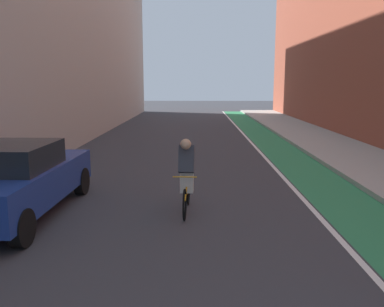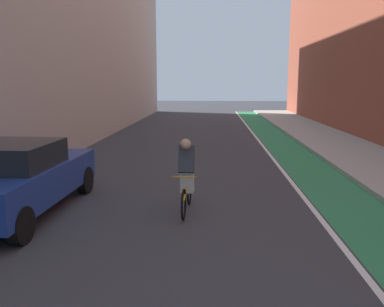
{
  "view_description": "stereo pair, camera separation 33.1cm",
  "coord_description": "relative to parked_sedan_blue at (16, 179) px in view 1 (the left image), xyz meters",
  "views": [
    {
      "loc": [
        0.24,
        1.02,
        2.72
      ],
      "look_at": [
        0.15,
        9.15,
        1.28
      ],
      "focal_mm": 37.47,
      "sensor_mm": 36.0,
      "label": 1
    },
    {
      "loc": [
        0.57,
        1.03,
        2.72
      ],
      "look_at": [
        0.15,
        9.15,
        1.28
      ],
      "focal_mm": 37.47,
      "sensor_mm": 36.0,
      "label": 2
    }
  ],
  "objects": [
    {
      "name": "bike_lane_paint",
      "position": [
        7.11,
        9.86,
        -0.78
      ],
      "size": [
        1.6,
        41.58,
        0.0
      ],
      "primitive_type": "cube",
      "color": "#2D8451",
      "rests_on": "ground"
    },
    {
      "name": "sidewalk_right",
      "position": [
        9.45,
        9.86,
        -0.71
      ],
      "size": [
        3.09,
        41.58,
        0.14
      ],
      "primitive_type": "cube",
      "color": "#A8A59E",
      "rests_on": "ground"
    },
    {
      "name": "parked_sedan_blue",
      "position": [
        0.0,
        0.0,
        0.0
      ],
      "size": [
        1.92,
        4.37,
        1.53
      ],
      "color": "navy",
      "rests_on": "ground"
    },
    {
      "name": "building_facade_right",
      "position": [
        12.2,
        11.86,
        5.47
      ],
      "size": [
        2.4,
        37.58,
        12.5
      ],
      "primitive_type": "cube",
      "color": "#9E4C38",
      "rests_on": "ground"
    },
    {
      "name": "lane_divider_stripe",
      "position": [
        6.21,
        9.86,
        -0.78
      ],
      "size": [
        0.12,
        41.58,
        0.0
      ],
      "primitive_type": "cube",
      "color": "white",
      "rests_on": "ground"
    },
    {
      "name": "ground_plane",
      "position": [
        3.43,
        7.86,
        -0.78
      ],
      "size": [
        91.48,
        91.48,
        0.0
      ],
      "primitive_type": "plane",
      "color": "#38383D"
    },
    {
      "name": "cyclist_mid",
      "position": [
        3.47,
        0.32,
        0.06
      ],
      "size": [
        0.48,
        1.69,
        1.6
      ],
      "color": "black",
      "rests_on": "ground"
    }
  ]
}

